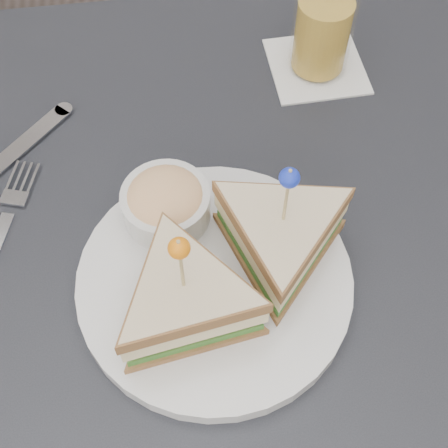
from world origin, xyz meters
TOP-DOWN VIEW (x-y plane):
  - ground_plane at (0.00, 0.00)m, footprint 3.50×3.50m
  - table at (0.00, 0.00)m, footprint 0.80×0.80m
  - plate_meal at (0.00, -0.03)m, footprint 0.33×0.33m
  - cutlery_fork at (-0.21, 0.06)m, footprint 0.07×0.18m
  - drink_set at (0.15, 0.25)m, footprint 0.11×0.11m

SIDE VIEW (x-z plane):
  - ground_plane at x=0.00m, z-range 0.00..0.00m
  - table at x=0.00m, z-range 0.30..1.05m
  - cutlery_fork at x=-0.21m, z-range 0.75..0.76m
  - plate_meal at x=0.00m, z-range 0.72..0.87m
  - drink_set at x=0.15m, z-range 0.74..0.88m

